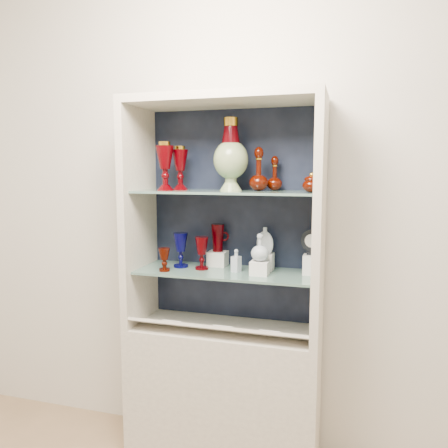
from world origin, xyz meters
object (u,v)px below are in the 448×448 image
(lidded_bowl, at_px, (311,182))
(flat_flask, at_px, (265,240))
(ruby_goblet_tall, at_px, (202,253))
(enamel_urn, at_px, (231,155))
(ruby_decanter_a, at_px, (259,166))
(pedestal_lamp_left, at_px, (180,168))
(clear_round_decanter, at_px, (260,248))
(cameo_medallion, at_px, (312,242))
(pedestal_lamp_right, at_px, (165,166))
(ruby_goblet_small, at_px, (164,260))
(ruby_decanter_b, at_px, (275,172))
(ruby_pitcher, at_px, (218,238))
(clear_square_bottle, at_px, (236,260))
(cobalt_goblet, at_px, (181,250))

(lidded_bowl, bearing_deg, flat_flask, 150.41)
(flat_flask, bearing_deg, ruby_goblet_tall, -143.78)
(enamel_urn, distance_m, ruby_decanter_a, 0.15)
(pedestal_lamp_left, relative_size, clear_round_decanter, 1.71)
(flat_flask, distance_m, cameo_medallion, 0.25)
(pedestal_lamp_right, bearing_deg, ruby_goblet_tall, 15.24)
(ruby_goblet_small, distance_m, clear_round_decanter, 0.50)
(pedestal_lamp_right, distance_m, clear_round_decanter, 0.65)
(ruby_decanter_b, bearing_deg, ruby_pitcher, 177.13)
(cameo_medallion, bearing_deg, pedestal_lamp_right, -159.73)
(pedestal_lamp_left, xyz_separation_m, ruby_goblet_tall, (0.13, -0.03, -0.45))
(lidded_bowl, distance_m, ruby_pitcher, 0.62)
(ruby_decanter_b, distance_m, cameo_medallion, 0.40)
(clear_round_decanter, xyz_separation_m, cameo_medallion, (0.25, 0.08, 0.03))
(pedestal_lamp_right, distance_m, cameo_medallion, 0.85)
(ruby_goblet_tall, bearing_deg, cameo_medallion, 4.76)
(pedestal_lamp_left, bearing_deg, ruby_goblet_tall, -14.38)
(pedestal_lamp_left, xyz_separation_m, flat_flask, (0.45, 0.05, -0.37))
(enamel_urn, xyz_separation_m, ruby_goblet_small, (-0.33, -0.10, -0.54))
(clear_square_bottle, bearing_deg, ruby_goblet_tall, 178.67)
(pedestal_lamp_right, height_order, cobalt_goblet, pedestal_lamp_right)
(clear_square_bottle, bearing_deg, lidded_bowl, -8.35)
(pedestal_lamp_right, xyz_separation_m, cameo_medallion, (0.75, 0.10, -0.38))
(pedestal_lamp_left, relative_size, ruby_decanter_b, 1.23)
(flat_flask, height_order, clear_round_decanter, flat_flask)
(cobalt_goblet, height_order, flat_flask, flat_flask)
(ruby_decanter_b, relative_size, ruby_goblet_small, 1.56)
(cobalt_goblet, height_order, ruby_goblet_tall, cobalt_goblet)
(lidded_bowl, distance_m, clear_square_bottle, 0.56)
(ruby_decanter_a, height_order, cobalt_goblet, ruby_decanter_a)
(clear_round_decanter, bearing_deg, enamel_urn, 164.96)
(pedestal_lamp_right, relative_size, ruby_pitcher, 1.65)
(ruby_decanter_a, height_order, lidded_bowl, ruby_decanter_a)
(ruby_goblet_tall, height_order, clear_round_decanter, clear_round_decanter)
(ruby_goblet_small, distance_m, flat_flask, 0.54)
(clear_square_bottle, bearing_deg, enamel_urn, 159.04)
(cobalt_goblet, relative_size, flat_flask, 1.32)
(ruby_goblet_tall, distance_m, clear_square_bottle, 0.19)
(pedestal_lamp_left, bearing_deg, clear_square_bottle, -6.73)
(ruby_goblet_small, bearing_deg, cobalt_goblet, 67.51)
(cobalt_goblet, bearing_deg, ruby_goblet_tall, -8.34)
(ruby_goblet_tall, relative_size, cameo_medallion, 1.31)
(ruby_decanter_b, bearing_deg, lidded_bowl, -37.16)
(ruby_decanter_b, height_order, clear_square_bottle, ruby_decanter_b)
(flat_flask, relative_size, cameo_medallion, 1.07)
(ruby_decanter_a, distance_m, clear_round_decanter, 0.41)
(enamel_urn, relative_size, ruby_goblet_small, 3.05)
(pedestal_lamp_right, bearing_deg, ruby_decanter_a, 9.54)
(ruby_decanter_b, height_order, lidded_bowl, ruby_decanter_b)
(cobalt_goblet, xyz_separation_m, ruby_goblet_small, (-0.05, -0.11, -0.03))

